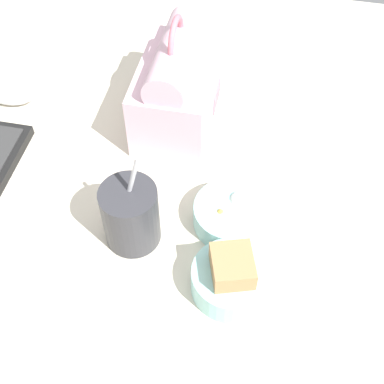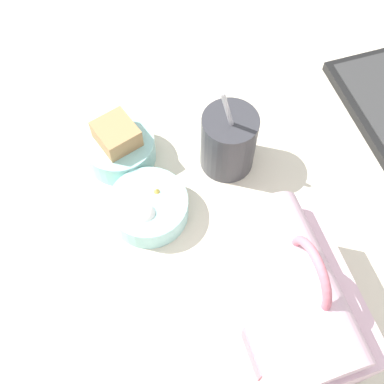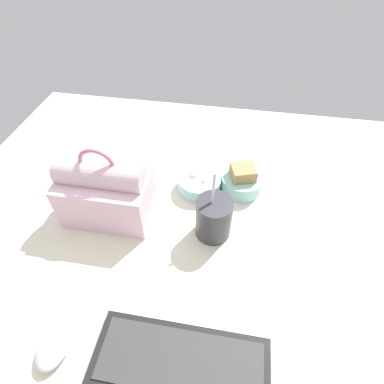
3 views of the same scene
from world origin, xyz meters
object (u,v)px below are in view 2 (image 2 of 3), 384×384
(soup_cup, at_px, (228,141))
(bento_bowl_snacks, at_px, (149,207))
(bento_bowl_sandwich, at_px, (119,146))
(lunch_bag, at_px, (294,300))

(soup_cup, bearing_deg, bento_bowl_snacks, -69.05)
(soup_cup, bearing_deg, bento_bowl_sandwich, -110.27)
(lunch_bag, xyz_separation_m, bento_bowl_sandwich, (-0.33, -0.15, -0.05))
(bento_bowl_sandwich, bearing_deg, bento_bowl_snacks, 8.74)
(bento_bowl_sandwich, relative_size, bento_bowl_snacks, 0.96)
(bento_bowl_sandwich, bearing_deg, soup_cup, 69.73)
(soup_cup, distance_m, bento_bowl_sandwich, 0.18)
(soup_cup, distance_m, bento_bowl_snacks, 0.16)
(bento_bowl_snacks, bearing_deg, soup_cup, 110.95)
(lunch_bag, distance_m, soup_cup, 0.27)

